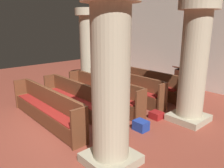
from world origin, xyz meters
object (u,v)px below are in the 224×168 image
pillar_aisle_rear (111,78)px  hymn_book (101,76)px  pillar_aisle_side (194,61)px  pillar_far_side (88,46)px  pew_row_4 (46,106)px  pew_row_1 (124,86)px  kneeler_box_red (156,115)px  pew_row_0 (143,81)px  pew_row_2 (103,92)px  pew_row_3 (77,98)px  lectern (179,82)px  kneeler_box_blue (141,125)px

pillar_aisle_rear → hymn_book: (-2.90, 2.12, -0.78)m
pillar_aisle_side → pillar_far_side: size_ratio=1.00×
pew_row_4 → pillar_far_side: 4.34m
pew_row_1 → kneeler_box_red: 1.99m
pew_row_0 → pillar_aisle_side: bearing=-21.2°
pew_row_2 → pillar_far_side: bearing=153.4°
pillar_aisle_rear → hymn_book: bearing=143.9°
hymn_book → pew_row_2: bearing=-29.5°
pew_row_2 → pew_row_3: size_ratio=1.00×
pew_row_0 → lectern: lectern is taller
lectern → pew_row_3: bearing=-102.4°
pew_row_2 → kneeler_box_blue: (2.06, -0.42, -0.36)m
pew_row_0 → pillar_aisle_rear: (2.57, -3.97, 1.25)m
pew_row_3 → pillar_aisle_side: 3.53m
pew_row_1 → kneeler_box_red: bearing=-16.4°
pew_row_0 → pew_row_3: bearing=-90.0°
pew_row_3 → pillar_far_side: 3.62m
pillar_aisle_side → hymn_book: pillar_aisle_side is taller
pew_row_0 → pillar_far_side: 2.92m
pew_row_3 → pillar_far_side: size_ratio=1.04×
pillar_aisle_rear → hymn_book: 3.68m
pew_row_1 → hymn_book: hymn_book is taller
pew_row_0 → pillar_far_side: pillar_far_side is taller
pew_row_0 → pew_row_1: same height
pew_row_2 → pillar_aisle_side: bearing=22.1°
pew_row_4 → lectern: size_ratio=3.19×
pew_row_0 → pillar_far_side: bearing=-162.9°
pew_row_1 → pillar_aisle_side: (2.57, 0.02, 1.25)m
pillar_aisle_rear → kneeler_box_blue: pillar_aisle_rear is taller
pew_row_4 → kneeler_box_red: pew_row_4 is taller
pew_row_1 → pillar_far_side: (-2.52, 0.24, 1.25)m
hymn_book → pew_row_4: bearing=-81.6°
pew_row_3 → kneeler_box_red: pew_row_3 is taller
pew_row_1 → hymn_book: bearing=-111.4°
pillar_aisle_rear → pew_row_2: bearing=143.1°
pew_row_4 → pillar_far_side: pillar_far_side is taller
pillar_far_side → kneeler_box_blue: bearing=-20.2°
pew_row_4 → hymn_book: 2.30m
pillar_far_side → kneeler_box_blue: pillar_far_side is taller
pillar_far_side → pew_row_3: bearing=-42.2°
pew_row_3 → pew_row_2: bearing=90.0°
pew_row_1 → pew_row_3: 2.04m
pillar_aisle_rear → pew_row_4: bearing=-177.6°
pew_row_0 → pillar_aisle_rear: size_ratio=1.04×
lectern → pew_row_2: bearing=-106.2°
pillar_aisle_rear → kneeler_box_blue: bearing=109.0°
pillar_aisle_rear → lectern: 5.51m
pew_row_3 → pew_row_4: (0.00, -1.02, 0.00)m
kneeler_box_blue → pillar_aisle_rear: bearing=-71.0°
pew_row_2 → pew_row_4: same height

